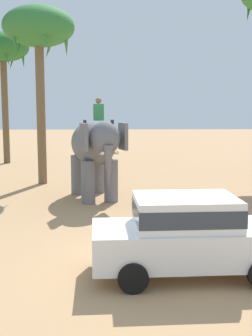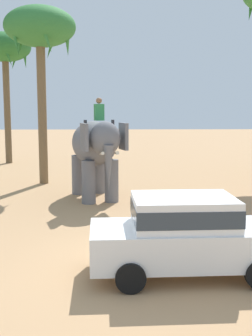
# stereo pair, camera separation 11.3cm
# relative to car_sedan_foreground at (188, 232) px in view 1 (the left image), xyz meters

# --- Properties ---
(ground_plane) EXTENTS (120.00, 120.00, 0.00)m
(ground_plane) POSITION_rel_car_sedan_foreground_xyz_m (-0.82, 0.30, -0.93)
(ground_plane) COLOR tan
(car_sedan_foreground) EXTENTS (4.16, 1.99, 1.70)m
(car_sedan_foreground) POSITION_rel_car_sedan_foreground_xyz_m (0.00, 0.00, 0.00)
(car_sedan_foreground) COLOR white
(car_sedan_foreground) RESTS_ON ground
(elephant_with_mahout) EXTENTS (2.50, 4.02, 3.88)m
(elephant_with_mahout) POSITION_rel_car_sedan_foreground_xyz_m (-2.22, 7.81, 1.06)
(elephant_with_mahout) COLOR slate
(elephant_with_mahout) RESTS_ON ground
(palm_tree_left_of_road) EXTENTS (3.20, 3.20, 7.99)m
(palm_tree_left_of_road) POSITION_rel_car_sedan_foreground_xyz_m (-4.79, 11.37, 5.94)
(palm_tree_left_of_road) COLOR brown
(palm_tree_left_of_road) RESTS_ON ground
(palm_tree_far_back) EXTENTS (3.20, 3.20, 8.10)m
(palm_tree_far_back) POSITION_rel_car_sedan_foreground_xyz_m (-8.21, 18.97, 6.04)
(palm_tree_far_back) COLOR brown
(palm_tree_far_back) RESTS_ON ground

